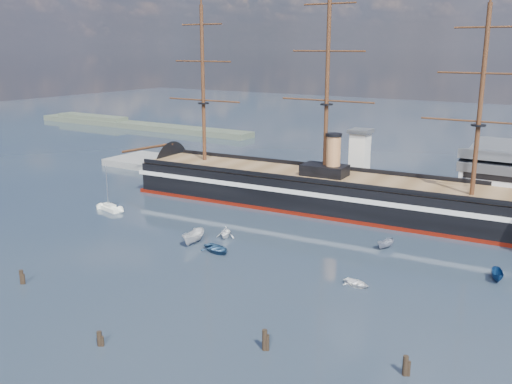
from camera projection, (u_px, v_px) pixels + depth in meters
The scene contains 16 objects.
ground at pixel (279, 232), 114.22m from camera, with size 600.00×600.00×0.00m, color #202E40.
quay at pixel (389, 199), 138.38m from camera, with size 180.00×18.00×2.00m, color slate.
quay_tower at pixel (359, 159), 137.17m from camera, with size 5.00×5.00×15.00m.
shoreline at pixel (124, 123), 264.07m from camera, with size 120.00×10.00×4.00m.
warship at pixel (309, 189), 131.45m from camera, with size 113.41×22.40×53.94m.
sailboat at pixel (110, 207), 128.97m from camera, with size 6.97×3.53×10.71m.
motorboat_a at pixel (194, 244), 107.29m from camera, with size 7.69×2.82×3.08m, color silver.
motorboat_b at pixel (217, 252), 102.91m from camera, with size 3.75×1.50×1.75m, color navy.
motorboat_c at pixel (385, 248), 104.77m from camera, with size 5.10×1.87×2.04m, color gray.
motorboat_d at pixel (226, 238), 110.71m from camera, with size 6.59×2.85×2.41m, color white.
motorboat_e at pixel (356, 286), 88.37m from camera, with size 2.75×1.10×1.28m, color white.
motorboat_f at pixel (497, 281), 90.38m from camera, with size 5.38×1.97×2.15m, color navy.
piling_near_left at pixel (22, 284), 89.21m from camera, with size 0.64×0.64×2.98m, color black.
piling_near_mid at pixel (100, 346), 70.77m from camera, with size 0.64×0.64×2.61m, color black.
piling_near_right at pixel (265, 350), 69.75m from camera, with size 0.64×0.64×3.41m, color black.
piling_far_right at pixel (405, 375), 64.39m from camera, with size 0.64×0.64×3.11m, color black.
Camera 1 is at (54.66, -54.04, 36.04)m, focal length 40.00 mm.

